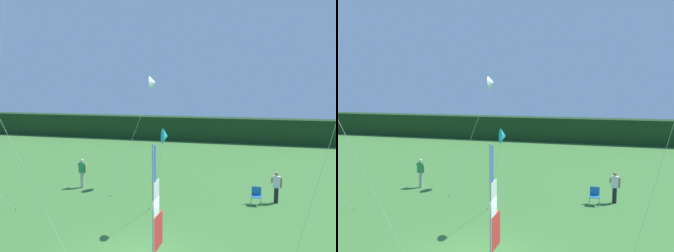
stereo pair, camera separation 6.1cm
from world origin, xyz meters
TOP-DOWN VIEW (x-y plane):
  - distant_treeline at (0.00, 28.89)m, footprint 80.00×2.40m
  - banner_flag at (0.78, -0.66)m, footprint 0.06×1.03m
  - person_near_banner at (4.57, 8.01)m, footprint 0.55×0.48m
  - person_mid_field at (-6.51, 7.99)m, footprint 0.55×0.48m
  - folding_chair at (3.59, 7.49)m, footprint 0.51×0.51m
  - kite_cyan_delta_0 at (-0.02, 3.16)m, footprint 1.70×2.54m
  - kite_white_delta_3 at (-2.70, 9.95)m, footprint 1.69×3.66m

SIDE VIEW (x-z plane):
  - folding_chair at x=3.59m, z-range 0.07..0.96m
  - person_near_banner at x=4.57m, z-range 0.05..1.68m
  - person_mid_field at x=-6.51m, z-range 0.06..1.80m
  - distant_treeline at x=0.00m, z-range 0.00..2.59m
  - banner_flag at x=0.78m, z-range -0.09..4.21m
  - kite_cyan_delta_0 at x=-0.02m, z-range 1.80..6.09m
  - kite_white_delta_3 at x=-2.70m, z-range 2.86..9.52m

